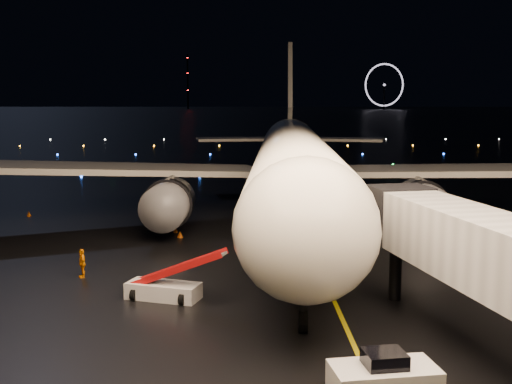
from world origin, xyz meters
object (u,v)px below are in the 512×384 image
at_px(belt_loader, 163,273).
at_px(crew_c, 82,263).
at_px(airliner, 294,122).
at_px(pushback_tug, 384,376).

height_order(belt_loader, crew_c, belt_loader).
bearing_deg(airliner, pushback_tug, -85.45).
distance_m(pushback_tug, crew_c, 23.31).
relative_size(airliner, belt_loader, 10.66).
bearing_deg(crew_c, airliner, 114.73).
height_order(airliner, belt_loader, airliner).
relative_size(pushback_tug, belt_loader, 0.65).
xyz_separation_m(airliner, pushback_tug, (0.79, -35.57, -8.32)).
bearing_deg(pushback_tug, belt_loader, 119.97).
distance_m(airliner, belt_loader, 25.86).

